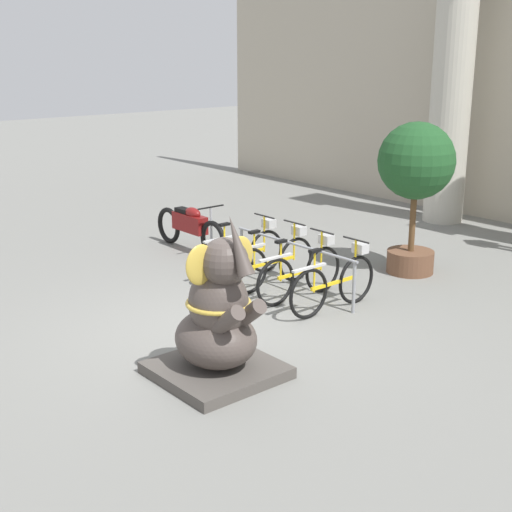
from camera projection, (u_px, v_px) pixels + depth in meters
The scene contains 10 objects.
ground_plane at pixel (212, 332), 9.34m from camera, with size 60.00×60.00×0.00m, color slate.
column_left at pixel (451, 97), 14.68m from camera, with size 1.04×1.04×5.16m.
bike_rack at pixel (293, 255), 10.78m from camera, with size 2.58×0.05×0.77m.
bicycle_0 at pixel (245, 253), 11.47m from camera, with size 0.48×1.68×0.98m.
bicycle_1 at pixel (275, 261), 11.01m from camera, with size 0.48×1.68×0.98m.
bicycle_2 at pixel (301, 272), 10.49m from camera, with size 0.48×1.68×0.98m.
bicycle_3 at pixel (335, 282), 10.02m from camera, with size 0.48×1.68×0.98m.
elephant_statue at pixel (218, 323), 7.88m from camera, with size 1.29×1.29×1.95m.
motorcycle at pixel (190, 226), 12.99m from camera, with size 2.09×0.55×0.94m.
potted_tree at pixel (416, 172), 11.38m from camera, with size 1.24×1.24×2.48m.
Camera 1 is at (7.01, -5.17, 3.57)m, focal length 50.00 mm.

